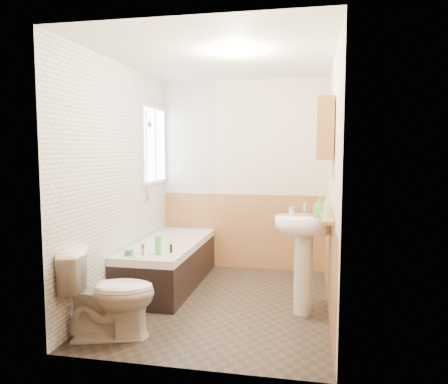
{
  "coord_description": "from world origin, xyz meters",
  "views": [
    {
      "loc": [
        0.91,
        -4.33,
        1.6
      ],
      "look_at": [
        0.0,
        0.15,
        1.15
      ],
      "focal_mm": 35.0,
      "sensor_mm": 36.0,
      "label": 1
    }
  ],
  "objects_px": {
    "bathtub": "(169,262)",
    "medicine_cabinet": "(324,129)",
    "toilet": "(109,294)",
    "pine_shelf": "(326,212)",
    "sink": "(304,244)"
  },
  "relations": [
    {
      "from": "toilet",
      "to": "pine_shelf",
      "type": "relative_size",
      "value": 0.57
    },
    {
      "from": "bathtub",
      "to": "pine_shelf",
      "type": "xyz_separation_m",
      "value": [
        1.77,
        -0.58,
        0.73
      ]
    },
    {
      "from": "pine_shelf",
      "to": "medicine_cabinet",
      "type": "xyz_separation_m",
      "value": [
        -0.03,
        0.01,
        0.78
      ]
    },
    {
      "from": "sink",
      "to": "pine_shelf",
      "type": "bearing_deg",
      "value": -2.66
    },
    {
      "from": "bathtub",
      "to": "medicine_cabinet",
      "type": "xyz_separation_m",
      "value": [
        1.74,
        -0.56,
        1.51
      ]
    },
    {
      "from": "bathtub",
      "to": "pine_shelf",
      "type": "bearing_deg",
      "value": -18.05
    },
    {
      "from": "sink",
      "to": "pine_shelf",
      "type": "xyz_separation_m",
      "value": [
        0.2,
        0.02,
        0.32
      ]
    },
    {
      "from": "toilet",
      "to": "pine_shelf",
      "type": "distance_m",
      "value": 2.11
    },
    {
      "from": "toilet",
      "to": "sink",
      "type": "xyz_separation_m",
      "value": [
        1.6,
        0.88,
        0.3
      ]
    },
    {
      "from": "sink",
      "to": "medicine_cabinet",
      "type": "distance_m",
      "value": 1.12
    },
    {
      "from": "bathtub",
      "to": "toilet",
      "type": "xyz_separation_m",
      "value": [
        -0.03,
        -1.47,
        0.11
      ]
    },
    {
      "from": "toilet",
      "to": "medicine_cabinet",
      "type": "height_order",
      "value": "medicine_cabinet"
    },
    {
      "from": "sink",
      "to": "pine_shelf",
      "type": "distance_m",
      "value": 0.38
    },
    {
      "from": "bathtub",
      "to": "sink",
      "type": "height_order",
      "value": "sink"
    },
    {
      "from": "sink",
      "to": "medicine_cabinet",
      "type": "bearing_deg",
      "value": 2.5
    }
  ]
}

